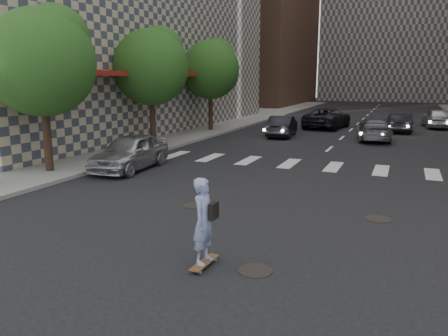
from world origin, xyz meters
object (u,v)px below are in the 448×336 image
(traffic_car_a, at_px, (282,126))
(traffic_car_c, at_px, (327,118))
(tree_b, at_px, (153,64))
(skateboarder, at_px, (204,221))
(traffic_car_d, at_px, (437,118))
(silver_sedan, at_px, (130,152))
(tree_c, at_px, (212,67))
(traffic_car_b, at_px, (374,129))
(tree_a, at_px, (44,58))
(traffic_car_e, at_px, (399,122))

(traffic_car_a, height_order, traffic_car_c, traffic_car_c)
(tree_b, bearing_deg, skateboarder, -55.20)
(traffic_car_a, xyz_separation_m, traffic_car_d, (9.93, 9.77, 0.07))
(traffic_car_c, distance_m, traffic_car_d, 8.71)
(silver_sedan, bearing_deg, traffic_car_d, 56.69)
(tree_c, relative_size, traffic_car_d, 1.45)
(tree_c, xyz_separation_m, traffic_car_c, (7.54, 5.43, -3.86))
(tree_c, xyz_separation_m, traffic_car_b, (11.48, -0.52, -3.94))
(traffic_car_a, height_order, traffic_car_d, traffic_car_d)
(tree_a, relative_size, tree_c, 1.00)
(tree_b, height_order, tree_c, same)
(tree_c, height_order, skateboarder, tree_c)
(silver_sedan, relative_size, traffic_car_c, 0.79)
(traffic_car_a, bearing_deg, traffic_car_d, -141.44)
(traffic_car_b, bearing_deg, tree_a, 46.81)
(skateboarder, height_order, traffic_car_a, skateboarder)
(tree_b, distance_m, traffic_car_b, 14.25)
(tree_a, relative_size, traffic_car_e, 1.58)
(tree_a, xyz_separation_m, traffic_car_b, (11.48, 15.48, -3.94))
(traffic_car_e, bearing_deg, traffic_car_b, 69.74)
(silver_sedan, height_order, traffic_car_b, silver_sedan)
(skateboarder, xyz_separation_m, traffic_car_c, (-2.07, 27.26, -0.21))
(silver_sedan, relative_size, traffic_car_a, 1.05)
(silver_sedan, distance_m, traffic_car_a, 13.51)
(tree_a, xyz_separation_m, traffic_car_a, (5.62, 15.09, -3.94))
(skateboarder, relative_size, silver_sedan, 0.42)
(traffic_car_e, bearing_deg, silver_sedan, 55.09)
(traffic_car_e, bearing_deg, tree_b, 38.93)
(skateboarder, relative_size, traffic_car_c, 0.34)
(skateboarder, bearing_deg, traffic_car_d, 81.82)
(traffic_car_b, xyz_separation_m, traffic_car_d, (4.07, 9.38, 0.07))
(traffic_car_b, bearing_deg, traffic_car_c, -63.15)
(tree_a, distance_m, traffic_car_a, 16.58)
(tree_b, height_order, skateboarder, tree_b)
(tree_b, relative_size, traffic_car_e, 1.58)
(traffic_car_c, bearing_deg, traffic_car_a, 79.85)
(tree_a, height_order, traffic_car_e, tree_a)
(skateboarder, bearing_deg, traffic_car_b, 87.77)
(traffic_car_d, height_order, traffic_car_e, traffic_car_d)
(tree_c, bearing_deg, tree_a, -90.00)
(tree_c, bearing_deg, skateboarder, -66.24)
(traffic_car_b, bearing_deg, tree_b, 26.46)
(tree_b, relative_size, tree_c, 1.00)
(tree_b, xyz_separation_m, silver_sedan, (2.45, -6.04, -3.88))
(skateboarder, xyz_separation_m, silver_sedan, (-7.16, 7.79, -0.23))
(tree_b, relative_size, traffic_car_b, 1.36)
(silver_sedan, xyz_separation_m, traffic_car_a, (3.16, 13.13, -0.06))
(tree_a, distance_m, tree_c, 16.00)
(traffic_car_b, xyz_separation_m, traffic_car_c, (-3.93, 5.95, 0.08))
(tree_c, xyz_separation_m, traffic_car_d, (15.55, 8.86, -3.87))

